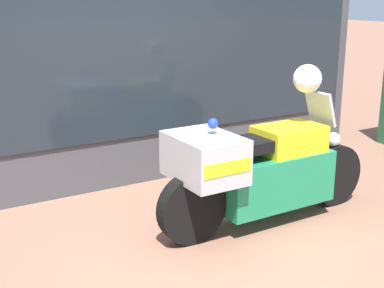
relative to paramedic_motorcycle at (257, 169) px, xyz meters
name	(u,v)px	position (x,y,z in m)	size (l,w,h in m)	color
ground_plane	(202,254)	(-0.73, -0.24, -0.54)	(60.00, 60.00, 0.00)	#8E604C
shop_building	(66,20)	(-1.11, 1.75, 1.27)	(6.76, 0.55, 3.60)	#424247
window_display	(133,139)	(-0.41, 1.78, -0.08)	(5.51, 0.30, 1.92)	slate
paramedic_motorcycle	(257,169)	(0.00, 0.00, 0.00)	(2.29, 0.70, 1.18)	black
white_helmet	(307,79)	(0.55, 0.01, 0.78)	(0.26, 0.26, 0.26)	white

